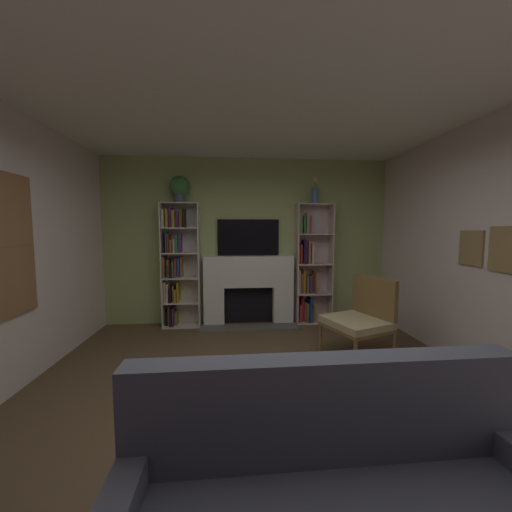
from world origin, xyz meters
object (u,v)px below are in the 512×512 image
vase_with_flowers (315,194)px  bookshelf_left (177,263)px  armchair (361,317)px  fireplace (249,288)px  tv (248,237)px  bookshelf_right (309,269)px  potted_plant (180,188)px

vase_with_flowers → bookshelf_left: bearing=179.2°
vase_with_flowers → armchair: bearing=-82.0°
fireplace → bookshelf_left: 1.24m
vase_with_flowers → tv: bearing=173.7°
fireplace → bookshelf_right: 1.07m
vase_with_flowers → fireplace: bearing=178.6°
fireplace → tv: 0.84m
bookshelf_left → potted_plant: potted_plant is taller
tv → fireplace: bearing=-90.0°
bookshelf_left → bookshelf_right: bearing=0.3°
tv → bookshelf_left: bearing=-175.6°
fireplace → bookshelf_right: (1.03, 0.02, 0.30)m
bookshelf_right → fireplace: bearing=-179.0°
bookshelf_right → potted_plant: size_ratio=4.75×
vase_with_flowers → armchair: (0.20, -1.42, -1.66)m
fireplace → tv: bearing=90.0°
armchair → bookshelf_right: bearing=100.3°
potted_plant → armchair: bearing=-30.8°
fireplace → bookshelf_left: size_ratio=0.79×
fireplace → armchair: size_ratio=1.60×
bookshelf_left → potted_plant: bearing=-24.5°
vase_with_flowers → armchair: 2.19m
potted_plant → armchair: 3.28m
armchair → bookshelf_left: bearing=149.4°
fireplace → bookshelf_right: bookshelf_right is taller
tv → bookshelf_left: size_ratio=0.51×
tv → bookshelf_right: bearing=-4.2°
fireplace → potted_plant: potted_plant is taller
fireplace → armchair: bearing=-48.2°
potted_plant → armchair: (2.39, -1.42, -1.73)m
fireplace → vase_with_flowers: vase_with_flowers is taller
tv → vase_with_flowers: size_ratio=2.37×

